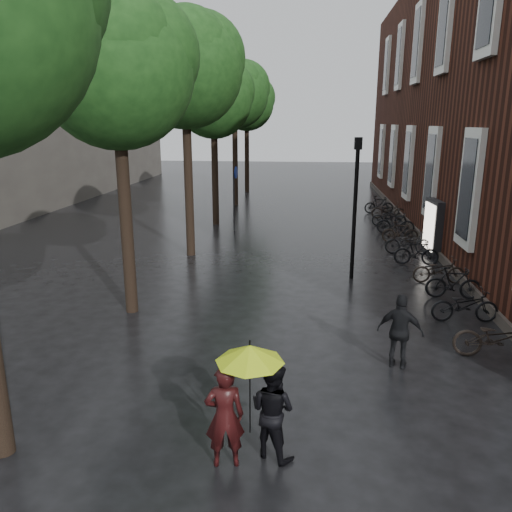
# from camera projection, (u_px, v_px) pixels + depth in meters

# --- Properties ---
(street_trees) EXTENTS (4.33, 34.03, 8.91)m
(street_trees) POSITION_uv_depth(u_px,v_px,m) (200.00, 87.00, 20.41)
(street_trees) COLOR black
(street_trees) RESTS_ON ground
(person_burgundy) EXTENTS (0.65, 0.50, 1.61)m
(person_burgundy) POSITION_uv_depth(u_px,v_px,m) (225.00, 416.00, 7.28)
(person_burgundy) COLOR black
(person_burgundy) RESTS_ON ground
(person_black) EXTENTS (0.94, 0.88, 1.54)m
(person_black) POSITION_uv_depth(u_px,v_px,m) (273.00, 410.00, 7.50)
(person_black) COLOR black
(person_black) RESTS_ON ground
(lime_umbrella) EXTENTS (1.01, 1.01, 1.49)m
(lime_umbrella) POSITION_uv_depth(u_px,v_px,m) (250.00, 354.00, 7.07)
(lime_umbrella) COLOR black
(lime_umbrella) RESTS_ON ground
(pedestrian_walking) EXTENTS (1.01, 0.64, 1.60)m
(pedestrian_walking) POSITION_uv_depth(u_px,v_px,m) (400.00, 331.00, 10.25)
(pedestrian_walking) COLOR black
(pedestrian_walking) RESTS_ON ground
(parked_bicycles) EXTENTS (2.10, 18.58, 1.01)m
(parked_bicycles) POSITION_uv_depth(u_px,v_px,m) (413.00, 243.00, 19.16)
(parked_bicycles) COLOR black
(parked_bicycles) RESTS_ON ground
(ad_lightbox) EXTENTS (0.32, 1.42, 2.13)m
(ad_lightbox) POSITION_uv_depth(u_px,v_px,m) (433.00, 228.00, 18.94)
(ad_lightbox) COLOR black
(ad_lightbox) RESTS_ON ground
(lamp_post) EXTENTS (0.23, 0.23, 4.51)m
(lamp_post) POSITION_uv_depth(u_px,v_px,m) (356.00, 195.00, 15.65)
(lamp_post) COLOR black
(lamp_post) RESTS_ON ground
(cycle_sign) EXTENTS (0.16, 0.54, 3.00)m
(cycle_sign) POSITION_uv_depth(u_px,v_px,m) (235.00, 189.00, 22.97)
(cycle_sign) COLOR #262628
(cycle_sign) RESTS_ON ground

